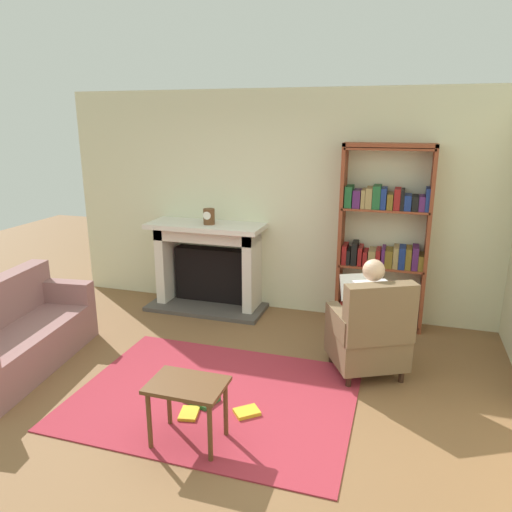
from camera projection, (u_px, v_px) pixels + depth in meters
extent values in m
plane|color=brown|center=(201.00, 416.00, 3.96)|extent=(14.00, 14.00, 0.00)
cube|color=beige|center=(281.00, 204.00, 5.94)|extent=(5.60, 0.10, 2.70)
cube|color=#9E2937|center=(215.00, 396.00, 4.24)|extent=(2.40, 1.80, 0.01)
cube|color=#4C4742|center=(207.00, 307.00, 6.21)|extent=(1.49, 0.64, 0.05)
cube|color=black|center=(212.00, 274.00, 6.31)|extent=(0.97, 0.20, 0.70)
cube|color=silver|center=(167.00, 264.00, 6.33)|extent=(0.12, 0.44, 1.05)
cube|color=silver|center=(252.00, 272.00, 6.00)|extent=(0.12, 0.44, 1.05)
cube|color=silver|center=(208.00, 234.00, 6.05)|extent=(1.29, 0.44, 0.16)
cube|color=silver|center=(206.00, 226.00, 5.96)|extent=(1.45, 0.56, 0.06)
cylinder|color=brown|center=(209.00, 217.00, 5.89)|extent=(0.14, 0.14, 0.19)
cylinder|color=white|center=(207.00, 216.00, 5.83)|extent=(0.10, 0.01, 0.10)
cube|color=brown|center=(341.00, 235.00, 5.61)|extent=(0.04, 0.32, 2.10)
cube|color=brown|center=(427.00, 241.00, 5.34)|extent=(0.04, 0.32, 2.10)
cube|color=brown|center=(390.00, 145.00, 5.19)|extent=(0.99, 0.32, 0.04)
cube|color=brown|center=(377.00, 319.00, 5.74)|extent=(0.95, 0.32, 0.02)
cube|color=maroon|center=(344.00, 308.00, 5.82)|extent=(0.09, 0.26, 0.18)
cube|color=navy|center=(352.00, 306.00, 5.78)|extent=(0.09, 0.26, 0.25)
cube|color=#4C1E59|center=(359.00, 308.00, 5.76)|extent=(0.06, 0.26, 0.23)
cube|color=#997F4C|center=(364.00, 308.00, 5.74)|extent=(0.06, 0.26, 0.22)
cube|color=black|center=(370.00, 309.00, 5.72)|extent=(0.06, 0.26, 0.23)
cube|color=navy|center=(375.00, 312.00, 5.72)|extent=(0.05, 0.26, 0.17)
cube|color=#4C1E59|center=(381.00, 312.00, 5.69)|extent=(0.09, 0.26, 0.18)
cube|color=maroon|center=(388.00, 311.00, 5.67)|extent=(0.04, 0.26, 0.21)
cube|color=maroon|center=(395.00, 311.00, 5.64)|extent=(0.09, 0.26, 0.23)
cube|color=maroon|center=(401.00, 315.00, 5.63)|extent=(0.05, 0.26, 0.17)
cube|color=#4C1E59|center=(407.00, 313.00, 5.60)|extent=(0.06, 0.26, 0.22)
cube|color=navy|center=(412.00, 315.00, 5.59)|extent=(0.04, 0.26, 0.19)
cube|color=brown|center=(381.00, 266.00, 5.56)|extent=(0.95, 0.32, 0.02)
cube|color=maroon|center=(345.00, 253.00, 5.64)|extent=(0.05, 0.26, 0.22)
cube|color=black|center=(349.00, 256.00, 5.63)|extent=(0.04, 0.26, 0.17)
cube|color=black|center=(355.00, 253.00, 5.60)|extent=(0.06, 0.26, 0.25)
cube|color=maroon|center=(361.00, 255.00, 5.59)|extent=(0.05, 0.26, 0.21)
cube|color=maroon|center=(366.00, 257.00, 5.58)|extent=(0.05, 0.26, 0.16)
cube|color=#997F4C|center=(372.00, 257.00, 5.55)|extent=(0.08, 0.26, 0.18)
cube|color=maroon|center=(378.00, 257.00, 5.53)|extent=(0.05, 0.26, 0.19)
cube|color=#4C1E59|center=(383.00, 256.00, 5.52)|extent=(0.04, 0.26, 0.22)
cube|color=brown|center=(389.00, 257.00, 5.50)|extent=(0.08, 0.26, 0.20)
cube|color=#997F4C|center=(396.00, 256.00, 5.47)|extent=(0.06, 0.26, 0.24)
cube|color=navy|center=(402.00, 257.00, 5.45)|extent=(0.07, 0.26, 0.24)
cube|color=brown|center=(408.00, 257.00, 5.43)|extent=(0.06, 0.26, 0.24)
cube|color=#4C1E59|center=(415.00, 257.00, 5.41)|extent=(0.07, 0.26, 0.26)
cube|color=brown|center=(421.00, 261.00, 5.40)|extent=(0.06, 0.26, 0.17)
cube|color=brown|center=(385.00, 209.00, 5.38)|extent=(0.95, 0.32, 0.02)
cube|color=#1E592D|center=(349.00, 196.00, 5.45)|extent=(0.08, 0.26, 0.24)
cube|color=#4C1E59|center=(357.00, 198.00, 5.43)|extent=(0.08, 0.26, 0.20)
cube|color=#997F4C|center=(364.00, 198.00, 5.41)|extent=(0.04, 0.26, 0.21)
cube|color=#997F4C|center=(369.00, 197.00, 5.39)|extent=(0.07, 0.26, 0.23)
cube|color=#1E592D|center=(377.00, 197.00, 5.36)|extent=(0.08, 0.26, 0.25)
cube|color=navy|center=(384.00, 198.00, 5.35)|extent=(0.06, 0.26, 0.23)
cube|color=brown|center=(390.00, 201.00, 5.33)|extent=(0.06, 0.26, 0.17)
cube|color=maroon|center=(397.00, 199.00, 5.31)|extent=(0.07, 0.26, 0.23)
cube|color=black|center=(403.00, 199.00, 5.29)|extent=(0.04, 0.26, 0.22)
cube|color=navy|center=(408.00, 202.00, 5.28)|extent=(0.07, 0.26, 0.17)
cube|color=black|center=(415.00, 203.00, 5.26)|extent=(0.07, 0.26, 0.16)
cube|color=#4C1E59|center=(422.00, 203.00, 5.24)|extent=(0.06, 0.26, 0.16)
cube|color=navy|center=(429.00, 199.00, 5.21)|extent=(0.08, 0.26, 0.25)
cube|color=brown|center=(390.00, 149.00, 5.20)|extent=(0.95, 0.32, 0.02)
cylinder|color=#331E14|center=(380.00, 352.00, 4.92)|extent=(0.05, 0.05, 0.12)
cylinder|color=#331E14|center=(331.00, 356.00, 4.83)|extent=(0.05, 0.05, 0.12)
cylinder|color=#331E14|center=(401.00, 376.00, 4.46)|extent=(0.05, 0.05, 0.12)
cylinder|color=#331E14|center=(348.00, 381.00, 4.38)|extent=(0.05, 0.05, 0.12)
cube|color=brown|center=(366.00, 346.00, 4.59)|extent=(0.84, 0.83, 0.30)
cube|color=brown|center=(380.00, 314.00, 4.25)|extent=(0.64, 0.44, 0.55)
cube|color=brown|center=(395.00, 319.00, 4.57)|extent=(0.35, 0.53, 0.22)
cube|color=brown|center=(340.00, 323.00, 4.48)|extent=(0.35, 0.53, 0.22)
cube|color=white|center=(371.00, 309.00, 4.44)|extent=(0.38, 0.32, 0.50)
sphere|color=#D8AD8C|center=(374.00, 270.00, 4.34)|extent=(0.20, 0.20, 0.20)
cube|color=#191E3F|center=(369.00, 320.00, 4.69)|extent=(0.29, 0.41, 0.12)
cube|color=#191E3F|center=(354.00, 321.00, 4.67)|extent=(0.29, 0.41, 0.12)
cylinder|color=#191E3F|center=(360.00, 336.00, 4.94)|extent=(0.10, 0.10, 0.42)
cylinder|color=#191E3F|center=(345.00, 337.00, 4.92)|extent=(0.10, 0.10, 0.42)
cube|color=white|center=(358.00, 287.00, 4.72)|extent=(0.37, 0.26, 0.25)
cube|color=#8F6462|center=(21.00, 349.00, 4.68)|extent=(0.90, 1.77, 0.40)
cube|color=#8F6462|center=(62.00, 291.00, 5.33)|extent=(0.71, 0.24, 0.24)
cube|color=brown|center=(187.00, 385.00, 3.51)|extent=(0.56, 0.39, 0.03)
cylinder|color=brown|center=(149.00, 421.00, 3.51)|extent=(0.04, 0.04, 0.47)
cylinder|color=brown|center=(210.00, 433.00, 3.37)|extent=(0.04, 0.04, 0.47)
cylinder|color=brown|center=(169.00, 399.00, 3.79)|extent=(0.04, 0.04, 0.47)
cylinder|color=brown|center=(226.00, 409.00, 3.65)|extent=(0.04, 0.04, 0.47)
cube|color=#267233|center=(201.00, 399.00, 4.15)|extent=(0.33, 0.28, 0.04)
cube|color=gold|center=(189.00, 413.00, 3.95)|extent=(0.18, 0.22, 0.03)
cube|color=gold|center=(247.00, 412.00, 3.97)|extent=(0.25, 0.24, 0.03)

